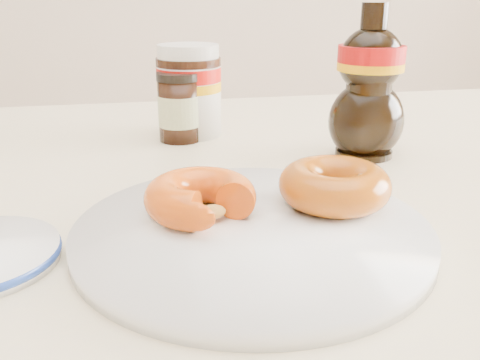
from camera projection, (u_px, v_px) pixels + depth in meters
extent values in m
cube|color=beige|center=(245.00, 196.00, 0.59)|extent=(1.40, 0.90, 0.04)
cylinder|color=white|center=(252.00, 232.00, 0.44)|extent=(0.29, 0.29, 0.01)
torus|color=white|center=(252.00, 231.00, 0.44)|extent=(0.29, 0.29, 0.01)
torus|color=#CB450B|center=(200.00, 197.00, 0.45)|extent=(0.13, 0.13, 0.03)
torus|color=#974F09|center=(334.00, 185.00, 0.47)|extent=(0.11, 0.11, 0.03)
cylinder|color=white|center=(189.00, 98.00, 0.74)|extent=(0.09, 0.09, 0.10)
cylinder|color=#9A0B05|center=(189.00, 74.00, 0.73)|extent=(0.09, 0.09, 0.02)
cylinder|color=#D89905|center=(189.00, 86.00, 0.74)|extent=(0.09, 0.09, 0.01)
cylinder|color=black|center=(188.00, 62.00, 0.72)|extent=(0.09, 0.09, 0.01)
cylinder|color=white|center=(188.00, 52.00, 0.72)|extent=(0.08, 0.08, 0.02)
cylinder|color=black|center=(179.00, 110.00, 0.72)|extent=(0.06, 0.06, 0.08)
cylinder|color=beige|center=(179.00, 110.00, 0.72)|extent=(0.06, 0.06, 0.04)
cylinder|color=black|center=(178.00, 76.00, 0.70)|extent=(0.06, 0.06, 0.01)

